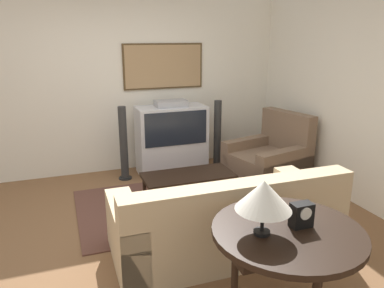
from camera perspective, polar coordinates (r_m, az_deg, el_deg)
ground_plane at (r=4.08m, az=-6.70°, el=-13.47°), size 12.00×12.00×0.00m
wall_back at (r=5.69m, az=-12.05°, el=9.22°), size 12.00×0.10×2.70m
wall_right at (r=4.89m, az=24.47°, el=6.98°), size 0.06×12.00×2.70m
area_rug at (r=4.74m, az=-1.25°, el=-8.85°), size 2.57×1.60×0.01m
tv at (r=5.61m, az=-3.14°, el=0.79°), size 1.02×0.50×1.10m
couch at (r=3.68m, az=5.24°, el=-11.86°), size 2.14×0.97×0.82m
armchair at (r=5.44m, az=11.66°, el=-2.50°), size 1.14×1.08×0.97m
coffee_table at (r=4.54m, az=-0.58°, el=-5.12°), size 1.09×0.51×0.40m
console_table at (r=2.72m, az=14.35°, el=-13.72°), size 1.04×1.04×0.75m
table_lamp at (r=2.47m, az=10.88°, el=-7.74°), size 0.37×0.37×0.38m
mantel_clock at (r=2.71m, az=16.35°, el=-10.33°), size 0.15×0.10×0.17m
speaker_tower_left at (r=5.42m, az=-10.37°, el=-0.19°), size 0.19×0.19×1.07m
speaker_tower_right at (r=5.81m, az=3.89°, el=1.19°), size 0.19×0.19×1.07m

